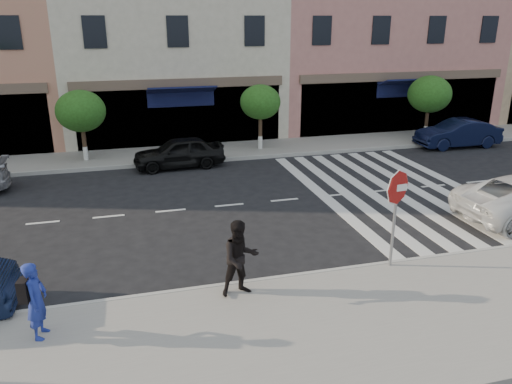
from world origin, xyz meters
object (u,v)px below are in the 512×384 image
object	(u,v)px
photographer	(37,300)
walker	(240,258)
car_far_mid	(179,152)
car_far_right	(458,133)
stop_sign	(397,197)

from	to	relation	value
photographer	walker	xyz separation A→B (m)	(4.17, 0.53, 0.09)
car_far_mid	car_far_right	bearing A→B (deg)	86.43
walker	car_far_mid	xyz separation A→B (m)	(-0.06, 11.10, -0.38)
stop_sign	walker	bearing A→B (deg)	-179.75
photographer	car_far_right	xyz separation A→B (m)	(17.89, 11.63, -0.26)
car_far_right	photographer	bearing A→B (deg)	-55.46
walker	car_far_right	size ratio (longest dim) A/B	0.43
car_far_mid	stop_sign	bearing A→B (deg)	17.02
stop_sign	car_far_right	xyz separation A→B (m)	(9.74, 10.77, -1.31)
car_far_mid	car_far_right	distance (m)	13.79
stop_sign	car_far_right	distance (m)	14.58
photographer	car_far_mid	bearing A→B (deg)	-8.91
stop_sign	photographer	size ratio (longest dim) A/B	1.59
stop_sign	photographer	bearing A→B (deg)	-178.45
photographer	car_far_right	distance (m)	21.34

